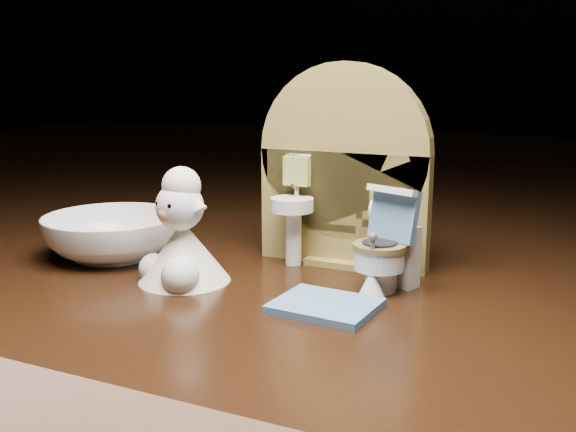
{
  "coord_description": "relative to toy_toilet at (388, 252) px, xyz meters",
  "views": [
    {
      "loc": [
        0.16,
        -0.38,
        0.14
      ],
      "look_at": [
        -0.02,
        0.01,
        0.05
      ],
      "focal_mm": 40.0,
      "sensor_mm": 36.0,
      "label": 1
    }
  ],
  "objects": [
    {
      "name": "plush_lamb",
      "position": [
        -0.13,
        -0.04,
        0.0
      ],
      "size": [
        0.06,
        0.07,
        0.08
      ],
      "rotation": [
        0.0,
        0.0,
        -0.25
      ],
      "color": "white",
      "rests_on": "ground"
    },
    {
      "name": "toy_toilet",
      "position": [
        0.0,
        0.0,
        0.0
      ],
      "size": [
        0.04,
        0.05,
        0.07
      ],
      "rotation": [
        0.0,
        0.0,
        -0.37
      ],
      "color": "white",
      "rests_on": "ground"
    },
    {
      "name": "toilet_brush",
      "position": [
        -0.0,
        -0.02,
        -0.01
      ],
      "size": [
        0.02,
        0.02,
        0.04
      ],
      "color": "white",
      "rests_on": "ground"
    },
    {
      "name": "backdrop_panel",
      "position": [
        -0.05,
        0.04,
        0.04
      ],
      "size": [
        0.13,
        0.05,
        0.15
      ],
      "color": "olive",
      "rests_on": "ground"
    },
    {
      "name": "ceramic_bowl",
      "position": [
        -0.22,
        -0.01,
        -0.01
      ],
      "size": [
        0.14,
        0.14,
        0.03
      ],
      "primitive_type": "imported",
      "rotation": [
        0.0,
        0.0,
        0.35
      ],
      "color": "white",
      "rests_on": "ground"
    },
    {
      "name": "bath_mat",
      "position": [
        -0.02,
        -0.05,
        -0.02
      ],
      "size": [
        0.06,
        0.05,
        0.0
      ],
      "primitive_type": "cube",
      "rotation": [
        0.0,
        0.0,
        -0.08
      ],
      "color": "#537CAB",
      "rests_on": "ground"
    }
  ]
}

